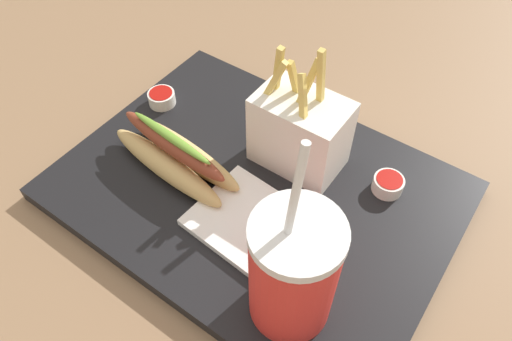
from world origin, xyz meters
TOP-DOWN VIEW (x-y plane):
  - ground_plane at (0.00, 0.00)m, footprint 2.40×2.40m
  - food_tray at (0.00, 0.00)m, footprint 0.47×0.34m
  - soda_cup at (-0.12, 0.11)m, footprint 0.08×0.08m
  - fries_basket at (-0.02, -0.07)m, footprint 0.11×0.07m
  - hot_dog_1 at (0.10, 0.03)m, footprint 0.19×0.08m
  - ketchup_cup_1 at (0.20, -0.05)m, footprint 0.04×0.04m
  - ketchup_cup_2 at (-0.13, -0.09)m, footprint 0.04×0.04m
  - napkin_stack at (-0.03, 0.05)m, footprint 0.14×0.12m

SIDE VIEW (x-z plane):
  - ground_plane at x=0.00m, z-range -0.02..0.00m
  - food_tray at x=0.00m, z-range 0.00..0.02m
  - napkin_stack at x=-0.03m, z-range 0.02..0.03m
  - ketchup_cup_1 at x=0.20m, z-range 0.02..0.04m
  - ketchup_cup_2 at x=-0.13m, z-range 0.02..0.04m
  - hot_dog_1 at x=0.10m, z-range 0.01..0.07m
  - fries_basket at x=-0.02m, z-range -0.01..0.16m
  - soda_cup at x=-0.12m, z-range -0.03..0.21m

